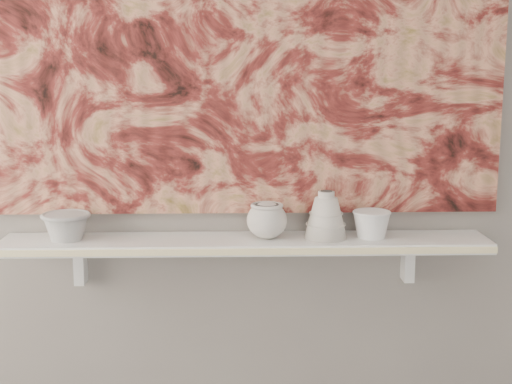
{
  "coord_description": "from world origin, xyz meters",
  "views": [
    {
      "loc": [
        -0.03,
        -0.49,
        1.43
      ],
      "look_at": [
        0.03,
        1.49,
        1.07
      ],
      "focal_mm": 50.0,
      "sensor_mm": 36.0,
      "label": 1
    }
  ],
  "objects_px": {
    "shelf": "(245,243)",
    "bowl_white": "(371,224)",
    "bowl_grey": "(66,226)",
    "cup_cream": "(267,220)",
    "bell_vessel": "(326,215)",
    "painting": "(244,23)"
  },
  "relations": [
    {
      "from": "shelf",
      "to": "bowl_white",
      "type": "relative_size",
      "value": 12.69
    },
    {
      "from": "bowl_grey",
      "to": "cup_cream",
      "type": "xyz_separation_m",
      "value": [
        0.57,
        0.0,
        0.01
      ]
    },
    {
      "from": "bowl_grey",
      "to": "cup_cream",
      "type": "bearing_deg",
      "value": 0.0
    },
    {
      "from": "shelf",
      "to": "bell_vessel",
      "type": "height_order",
      "value": "bell_vessel"
    },
    {
      "from": "shelf",
      "to": "bell_vessel",
      "type": "xyz_separation_m",
      "value": [
        0.23,
        0.0,
        0.08
      ]
    },
    {
      "from": "bowl_grey",
      "to": "cup_cream",
      "type": "relative_size",
      "value": 1.2
    },
    {
      "from": "bell_vessel",
      "to": "painting",
      "type": "bearing_deg",
      "value": 160.83
    },
    {
      "from": "shelf",
      "to": "cup_cream",
      "type": "distance_m",
      "value": 0.09
    },
    {
      "from": "painting",
      "to": "bowl_white",
      "type": "bearing_deg",
      "value": -12.47
    },
    {
      "from": "painting",
      "to": "bell_vessel",
      "type": "distance_m",
      "value": 0.59
    },
    {
      "from": "cup_cream",
      "to": "bell_vessel",
      "type": "distance_m",
      "value": 0.17
    },
    {
      "from": "bell_vessel",
      "to": "bowl_white",
      "type": "xyz_separation_m",
      "value": [
        0.13,
        0.0,
        -0.03
      ]
    },
    {
      "from": "cup_cream",
      "to": "bowl_white",
      "type": "height_order",
      "value": "cup_cream"
    },
    {
      "from": "bowl_grey",
      "to": "bowl_white",
      "type": "relative_size",
      "value": 1.27
    },
    {
      "from": "painting",
      "to": "bowl_grey",
      "type": "relative_size",
      "value": 10.75
    },
    {
      "from": "bowl_grey",
      "to": "bowl_white",
      "type": "height_order",
      "value": "same"
    },
    {
      "from": "cup_cream",
      "to": "bell_vessel",
      "type": "xyz_separation_m",
      "value": [
        0.17,
        0.0,
        0.02
      ]
    },
    {
      "from": "bowl_grey",
      "to": "bowl_white",
      "type": "bearing_deg",
      "value": 0.0
    },
    {
      "from": "shelf",
      "to": "cup_cream",
      "type": "height_order",
      "value": "cup_cream"
    },
    {
      "from": "shelf",
      "to": "cup_cream",
      "type": "xyz_separation_m",
      "value": [
        0.06,
        0.0,
        0.07
      ]
    },
    {
      "from": "cup_cream",
      "to": "bowl_grey",
      "type": "bearing_deg",
      "value": 180.0
    },
    {
      "from": "bowl_white",
      "to": "bell_vessel",
      "type": "bearing_deg",
      "value": 180.0
    }
  ]
}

